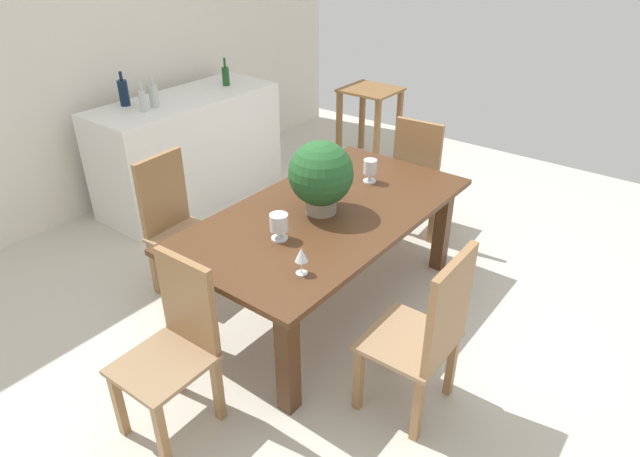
{
  "coord_description": "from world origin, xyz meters",
  "views": [
    {
      "loc": [
        -2.53,
        -1.88,
        2.4
      ],
      "look_at": [
        0.08,
        0.13,
        0.53
      ],
      "focal_mm": 31.1,
      "sensor_mm": 36.0,
      "label": 1
    }
  ],
  "objects_px": {
    "chair_near_left": "(429,330)",
    "kitchen_counter": "(190,149)",
    "crystal_vase_right": "(300,172)",
    "side_table": "(370,108)",
    "crystal_vase_center_near": "(279,224)",
    "wine_bottle_amber": "(143,100)",
    "chair_head_end": "(176,340)",
    "wine_bottle_tall": "(124,92)",
    "dining_table": "(327,225)",
    "crystal_vase_left": "(370,168)",
    "chair_foot_end": "(420,174)",
    "wine_bottle_dark": "(226,76)",
    "flower_centerpiece": "(321,175)",
    "wine_bottle_green": "(154,95)",
    "wine_glass": "(301,256)",
    "chair_far_left": "(174,219)"
  },
  "relations": [
    {
      "from": "wine_bottle_tall",
      "to": "wine_bottle_dark",
      "type": "height_order",
      "value": "wine_bottle_tall"
    },
    {
      "from": "chair_near_left",
      "to": "dining_table",
      "type": "bearing_deg",
      "value": -115.5
    },
    {
      "from": "crystal_vase_right",
      "to": "wine_glass",
      "type": "xyz_separation_m",
      "value": [
        -0.82,
        -0.69,
        -0.0
      ]
    },
    {
      "from": "wine_glass",
      "to": "kitchen_counter",
      "type": "distance_m",
      "value": 2.69
    },
    {
      "from": "crystal_vase_right",
      "to": "wine_bottle_tall",
      "type": "bearing_deg",
      "value": 91.54
    },
    {
      "from": "chair_foot_end",
      "to": "wine_bottle_dark",
      "type": "relative_size",
      "value": 3.99
    },
    {
      "from": "flower_centerpiece",
      "to": "crystal_vase_left",
      "type": "distance_m",
      "value": 0.59
    },
    {
      "from": "dining_table",
      "to": "wine_glass",
      "type": "xyz_separation_m",
      "value": [
        -0.65,
        -0.32,
        0.22
      ]
    },
    {
      "from": "crystal_vase_left",
      "to": "side_table",
      "type": "relative_size",
      "value": 0.21
    },
    {
      "from": "chair_head_end",
      "to": "wine_bottle_tall",
      "type": "distance_m",
      "value": 2.69
    },
    {
      "from": "chair_far_left",
      "to": "crystal_vase_center_near",
      "type": "distance_m",
      "value": 1.02
    },
    {
      "from": "crystal_vase_center_near",
      "to": "wine_bottle_amber",
      "type": "distance_m",
      "value": 2.07
    },
    {
      "from": "chair_head_end",
      "to": "chair_foot_end",
      "type": "bearing_deg",
      "value": 88.51
    },
    {
      "from": "wine_bottle_amber",
      "to": "flower_centerpiece",
      "type": "bearing_deg",
      "value": -94.44
    },
    {
      "from": "crystal_vase_center_near",
      "to": "kitchen_counter",
      "type": "height_order",
      "value": "kitchen_counter"
    },
    {
      "from": "chair_near_left",
      "to": "kitchen_counter",
      "type": "relative_size",
      "value": 0.57
    },
    {
      "from": "kitchen_counter",
      "to": "side_table",
      "type": "height_order",
      "value": "kitchen_counter"
    },
    {
      "from": "wine_bottle_green",
      "to": "kitchen_counter",
      "type": "bearing_deg",
      "value": 5.93
    },
    {
      "from": "wine_bottle_dark",
      "to": "side_table",
      "type": "relative_size",
      "value": 0.32
    },
    {
      "from": "chair_foot_end",
      "to": "wine_bottle_amber",
      "type": "distance_m",
      "value": 2.35
    },
    {
      "from": "kitchen_counter",
      "to": "wine_bottle_amber",
      "type": "xyz_separation_m",
      "value": [
        -0.46,
        -0.06,
        0.58
      ]
    },
    {
      "from": "crystal_vase_right",
      "to": "dining_table",
      "type": "bearing_deg",
      "value": -114.91
    },
    {
      "from": "chair_head_end",
      "to": "chair_near_left",
      "type": "relative_size",
      "value": 0.94
    },
    {
      "from": "chair_head_end",
      "to": "crystal_vase_right",
      "type": "height_order",
      "value": "chair_head_end"
    },
    {
      "from": "crystal_vase_center_near",
      "to": "flower_centerpiece",
      "type": "bearing_deg",
      "value": 2.33
    },
    {
      "from": "crystal_vase_right",
      "to": "kitchen_counter",
      "type": "height_order",
      "value": "kitchen_counter"
    },
    {
      "from": "flower_centerpiece",
      "to": "wine_bottle_green",
      "type": "xyz_separation_m",
      "value": [
        0.28,
        1.98,
        0.09
      ]
    },
    {
      "from": "wine_glass",
      "to": "crystal_vase_left",
      "type": "bearing_deg",
      "value": 16.3
    },
    {
      "from": "crystal_vase_right",
      "to": "side_table",
      "type": "distance_m",
      "value": 2.4
    },
    {
      "from": "kitchen_counter",
      "to": "wine_bottle_green",
      "type": "distance_m",
      "value": 0.68
    },
    {
      "from": "crystal_vase_center_near",
      "to": "kitchen_counter",
      "type": "relative_size",
      "value": 0.09
    },
    {
      "from": "wine_bottle_tall",
      "to": "chair_near_left",
      "type": "bearing_deg",
      "value": -100.11
    },
    {
      "from": "chair_foot_end",
      "to": "chair_far_left",
      "type": "bearing_deg",
      "value": 55.94
    },
    {
      "from": "wine_bottle_dark",
      "to": "chair_near_left",
      "type": "bearing_deg",
      "value": -117.14
    },
    {
      "from": "wine_bottle_green",
      "to": "chair_foot_end",
      "type": "bearing_deg",
      "value": -63.22
    },
    {
      "from": "dining_table",
      "to": "chair_head_end",
      "type": "bearing_deg",
      "value": 179.9
    },
    {
      "from": "dining_table",
      "to": "crystal_vase_center_near",
      "type": "xyz_separation_m",
      "value": [
        -0.46,
        0.01,
        0.21
      ]
    },
    {
      "from": "dining_table",
      "to": "chair_head_end",
      "type": "relative_size",
      "value": 2.12
    },
    {
      "from": "chair_near_left",
      "to": "side_table",
      "type": "bearing_deg",
      "value": -142.95
    },
    {
      "from": "wine_bottle_amber",
      "to": "wine_glass",
      "type": "bearing_deg",
      "value": -108.48
    },
    {
      "from": "crystal_vase_center_near",
      "to": "chair_foot_end",
      "type": "bearing_deg",
      "value": -0.48
    },
    {
      "from": "dining_table",
      "to": "wine_bottle_tall",
      "type": "distance_m",
      "value": 2.29
    },
    {
      "from": "crystal_vase_center_near",
      "to": "crystal_vase_right",
      "type": "xyz_separation_m",
      "value": [
        0.63,
        0.36,
        0.01
      ]
    },
    {
      "from": "chair_near_left",
      "to": "kitchen_counter",
      "type": "xyz_separation_m",
      "value": [
        1.04,
        3.03,
        -0.07
      ]
    },
    {
      "from": "chair_near_left",
      "to": "wine_bottle_tall",
      "type": "height_order",
      "value": "wine_bottle_tall"
    },
    {
      "from": "chair_near_left",
      "to": "crystal_vase_left",
      "type": "xyz_separation_m",
      "value": [
        0.99,
        1.02,
        0.28
      ]
    },
    {
      "from": "crystal_vase_left",
      "to": "wine_bottle_tall",
      "type": "relative_size",
      "value": 0.59
    },
    {
      "from": "chair_near_left",
      "to": "chair_foot_end",
      "type": "bearing_deg",
      "value": -150.97
    },
    {
      "from": "wine_glass",
      "to": "wine_bottle_green",
      "type": "bearing_deg",
      "value": 68.86
    },
    {
      "from": "chair_head_end",
      "to": "side_table",
      "type": "bearing_deg",
      "value": 107.24
    }
  ]
}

